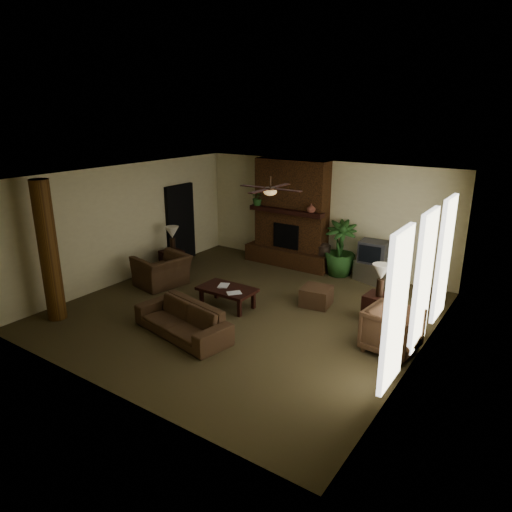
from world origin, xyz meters
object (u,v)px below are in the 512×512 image
Objects in this scene: armchair_left at (162,266)px; floor_plant at (339,260)px; log_column at (49,252)px; lamp_right at (381,274)px; ottoman at (316,296)px; coffee_table at (227,290)px; side_table_left at (172,261)px; side_table_right at (378,308)px; tv_stand at (373,272)px; sofa at (182,315)px; armchair_right at (392,328)px; floor_vase at (324,255)px; lamp_left at (172,234)px.

armchair_left is 4.40m from floor_plant.
lamp_right is (5.42, 3.45, -0.40)m from log_column.
armchair_left is (0.46, 2.49, -0.90)m from log_column.
coffee_table is at bearing -142.89° from ottoman.
side_table_right is at bearing 1.40° from side_table_left.
log_column reaches higher than tv_stand.
coffee_table is at bearing 43.19° from log_column.
armchair_left is 5.04m from side_table_right.
side_table_right is at bearing 21.43° from coffee_table.
tv_stand is (1.94, 4.66, -0.15)m from sofa.
sofa is 3.62m from side_table_left.
floor_plant reaches higher than side_table_right.
armchair_right is 1.13× the size of floor_vase.
log_column is 2.46× the size of armchair_left.
sofa is at bearing -118.89° from ottoman.
ottoman is at bearing 37.11° from coffee_table.
lamp_left is (-3.63, -2.18, 0.61)m from floor_plant.
lamp_right is at bearing 20.65° from coffee_table.
side_table_right is at bearing -0.77° from ottoman.
armchair_right is 1.45× the size of ottoman.
side_table_right is at bearing 112.34° from armchair_left.
floor_vase is at bearing -162.29° from tv_stand.
side_table_left is (-2.64, 2.47, -0.12)m from sofa.
sofa is 1.47m from coffee_table.
armchair_left is 5.55m from armchair_right.
lamp_left is at bearing -177.88° from ottoman.
tv_stand is at bearing 112.92° from lamp_right.
tv_stand is 1.55× the size of side_table_right.
side_table_right is (-0.62, 1.03, -0.16)m from armchair_right.
lamp_left is at bearing 146.76° from sofa.
log_column is 3.60m from coffee_table.
lamp_left is 5.41m from lamp_right.
armchair_left is 2.07× the size of side_table_right.
coffee_table is 3.26m from floor_vase.
sofa is 2.33× the size of armchair_right.
log_column reaches higher than floor_vase.
lamp_left is at bearing 2.67° from side_table_left.
lamp_left is at bearing -145.57° from floor_vase.
side_table_left is at bearing -136.72° from tv_stand.
floor_vase reaches higher than side_table_right.
lamp_right is (5.41, 0.09, 0.00)m from lamp_left.
armchair_left is at bearing -61.92° from lamp_left.
armchair_left is 1.75× the size of lamp_left.
log_column is at bearing -90.04° from lamp_left.
armchair_right is 6.14m from side_table_left.
armchair_right is at bearing -46.58° from tv_stand.
lamp_right reaches higher than sofa.
log_column reaches higher than side_table_left.
lamp_right is (-0.60, 0.99, 0.57)m from armchair_right.
floor_plant reaches higher than coffee_table.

